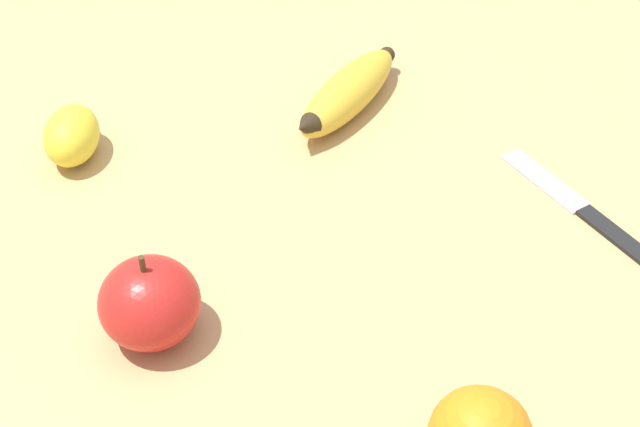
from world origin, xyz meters
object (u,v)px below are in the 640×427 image
object	(u,v)px
banana	(348,93)
apple	(150,303)
lemon	(72,135)
paring_knife	(579,206)

from	to	relation	value
banana	apple	bearing A→B (deg)	3.75
lemon	banana	bearing A→B (deg)	-120.62
banana	paring_knife	size ratio (longest dim) A/B	1.06
banana	lemon	distance (m)	0.26
paring_knife	banana	bearing A→B (deg)	111.29
apple	lemon	bearing A→B (deg)	-20.96
banana	apple	xyz separation A→B (m)	(-0.09, 0.31, 0.01)
banana	paring_knife	world-z (taller)	banana
banana	paring_knife	distance (m)	0.25
banana	lemon	bearing A→B (deg)	-42.57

